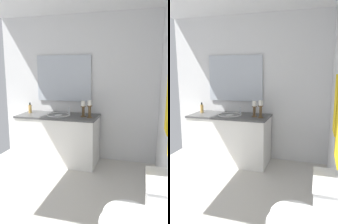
% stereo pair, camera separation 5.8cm
% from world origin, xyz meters
% --- Properties ---
extents(floor, '(2.64, 2.78, 0.02)m').
position_xyz_m(floor, '(0.00, 0.00, -0.01)').
color(floor, beige).
rests_on(floor, ground).
extents(wall_left, '(0.04, 2.78, 2.45)m').
position_xyz_m(wall_left, '(-1.32, 0.00, 1.23)').
color(wall_left, white).
rests_on(wall_left, ground).
extents(vanity_cabinet, '(0.58, 1.34, 0.81)m').
position_xyz_m(vanity_cabinet, '(-1.00, -0.22, 0.41)').
color(vanity_cabinet, white).
rests_on(vanity_cabinet, ground).
extents(sink_basin, '(0.40, 0.40, 0.24)m').
position_xyz_m(sink_basin, '(-1.00, -0.22, 0.77)').
color(sink_basin, white).
rests_on(sink_basin, vanity_cabinet).
extents(mirror, '(0.02, 0.98, 0.78)m').
position_xyz_m(mirror, '(-1.28, -0.22, 1.40)').
color(mirror, silver).
extents(candle_holder_tall, '(0.09, 0.09, 0.27)m').
position_xyz_m(candle_holder_tall, '(-0.93, 0.33, 0.95)').
color(candle_holder_tall, brown).
rests_on(candle_holder_tall, vanity_cabinet).
extents(candle_holder_short, '(0.09, 0.09, 0.25)m').
position_xyz_m(candle_holder_short, '(-0.98, 0.21, 0.94)').
color(candle_holder_short, brown).
rests_on(candle_holder_short, vanity_cabinet).
extents(soap_bottle, '(0.06, 0.06, 0.18)m').
position_xyz_m(soap_bottle, '(-1.05, -0.77, 0.88)').
color(soap_bottle, '#E5B259').
rests_on(soap_bottle, vanity_cabinet).
extents(toilet, '(0.39, 0.54, 0.75)m').
position_xyz_m(toilet, '(0.72, 1.11, 0.37)').
color(toilet, white).
rests_on(toilet, ground).
extents(towel_near_vanity, '(0.22, 0.03, 0.45)m').
position_xyz_m(towel_near_vanity, '(0.56, 1.31, 1.28)').
color(towel_near_vanity, yellow).
rests_on(towel_near_vanity, towel_bar).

